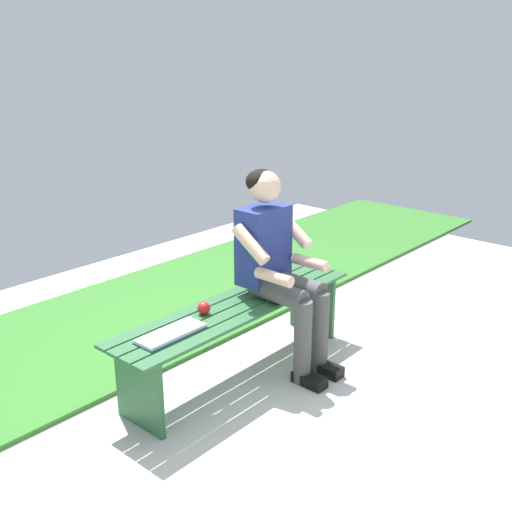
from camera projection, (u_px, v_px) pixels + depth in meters
grass_strip at (129, 319)px, 4.64m from camera, size 9.00×1.59×0.03m
bench_near at (238, 320)px, 3.80m from camera, size 1.84×0.44×0.48m
person_seated at (278, 262)px, 3.81m from camera, size 0.50×0.69×1.28m
apple at (204, 308)px, 3.61m from camera, size 0.08×0.08×0.08m
book_open at (171, 334)px, 3.35m from camera, size 0.41×0.16×0.02m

